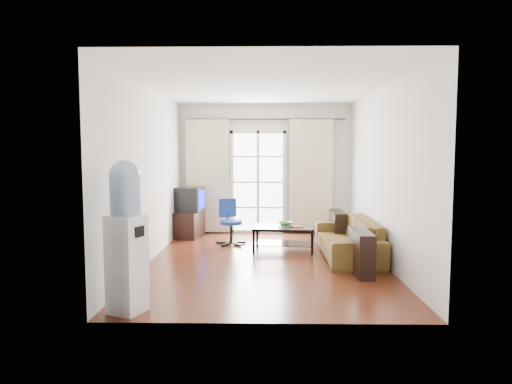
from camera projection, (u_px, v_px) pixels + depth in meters
The scene contains 20 objects.
floor at pixel (265, 261), 7.13m from camera, with size 5.20×5.20×0.00m, color #552514.
ceiling at pixel (266, 86), 6.90m from camera, with size 5.20×5.20×0.00m, color white.
wall_back at pixel (265, 169), 9.60m from camera, with size 3.60×0.02×2.70m, color silver.
wall_front at pixel (267, 189), 4.42m from camera, with size 3.60×0.02×2.70m, color silver.
wall_left at pixel (149, 175), 7.04m from camera, with size 0.02×5.20×2.70m, color silver.
wall_right at pixel (383, 175), 6.98m from camera, with size 0.02×5.20×2.70m, color silver.
french_door at pixel (258, 182), 9.57m from camera, with size 1.16×0.06×2.15m.
curtain_rod at pixel (265, 119), 9.41m from camera, with size 0.04×0.04×3.30m, color #4C3F2D.
curtain_left at pixel (208, 176), 9.52m from camera, with size 0.90×0.07×2.35m, color beige.
curtain_right at pixel (311, 176), 9.48m from camera, with size 0.90×0.07×2.35m, color beige.
radiator at pixel (303, 218), 9.58m from camera, with size 0.64×0.12×0.64m, color #9F9EA1.
sofa at pixel (348, 238), 7.44m from camera, with size 0.83×2.11×0.61m, color brown.
coffee_table at pixel (284, 235), 7.87m from camera, with size 1.09×0.69×0.42m.
bowl at pixel (285, 224), 8.01m from camera, with size 0.31×0.31×0.06m, color green.
book at pixel (293, 227), 7.79m from camera, with size 0.24×0.26×0.02m, color maroon.
remote at pixel (288, 227), 7.78m from camera, with size 0.17×0.05×0.02m, color black.
tv_stand at pixel (188, 224), 9.12m from camera, with size 0.47×0.71×0.52m, color black.
crt_tv at pixel (189, 199), 9.15m from camera, with size 0.59×0.59×0.48m.
task_chair at pixel (231, 231), 8.42m from camera, with size 0.76×0.76×0.84m.
water_cooler at pixel (126, 233), 4.80m from camera, with size 0.43×0.43×1.63m.
Camera 1 is at (-0.03, -7.01, 1.71)m, focal length 32.00 mm.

